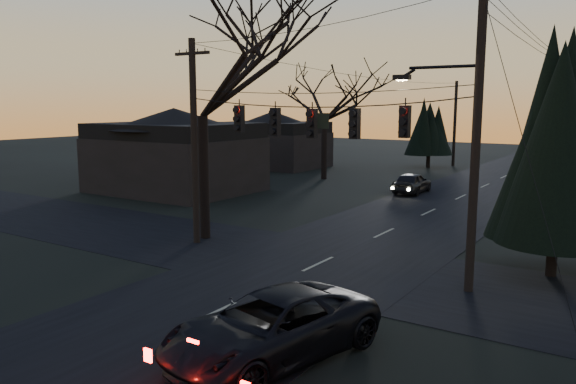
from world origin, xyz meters
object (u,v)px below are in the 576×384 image
Objects in this scene: utility_pole_far_l at (453,166)px; bare_tree_left at (201,65)px; utility_pole_right at (468,291)px; evergreen_right at (560,145)px; suv_near at (272,327)px; utility_pole_left at (197,243)px; utility_pole_far_r at (576,185)px; sedan_oncoming_a at (412,183)px.

utility_pole_far_l is 0.75× the size of bare_tree_left.
evergreen_right is at bearing 58.83° from utility_pole_right.
utility_pole_far_l reaches higher than suv_near.
utility_pole_right reaches higher than utility_pole_far_l.
utility_pole_left and utility_pole_far_r have the same top height.
utility_pole_right is at bearing 84.96° from suv_near.
utility_pole_right reaches higher than suv_near.
utility_pole_left is 0.79× the size of bare_tree_left.
bare_tree_left is at bearing -113.44° from utility_pole_far_r.
bare_tree_left is at bearing -170.35° from evergreen_right.
evergreen_right reaches higher than utility_pole_left.
evergreen_right is (1.92, -24.82, 4.52)m from utility_pole_far_r.
sedan_oncoming_a is (3.07, 16.99, -6.80)m from bare_tree_left.
utility_pole_far_r is at bearing 94.43° from evergreen_right.
utility_pole_right is at bearing -121.17° from evergreen_right.
sedan_oncoming_a is at bearing -130.58° from utility_pole_far_r.
bare_tree_left is (-0.27, -35.15, 7.50)m from utility_pole_far_l.
bare_tree_left is 2.64× the size of sedan_oncoming_a.
utility_pole_far_l is at bearing 107.72° from utility_pole_right.
evergreen_right reaches higher than sedan_oncoming_a.
utility_pole_far_l is at bearing 115.64° from suv_near.
utility_pole_left is 14.51m from evergreen_right.
sedan_oncoming_a is (-10.62, 14.67, -3.82)m from evergreen_right.
sedan_oncoming_a is (2.80, 17.84, 0.69)m from utility_pole_left.
utility_pole_far_r is 1.55× the size of suv_near.
utility_pole_far_r reaches higher than suv_near.
sedan_oncoming_a is at bearing -81.23° from utility_pole_far_l.
utility_pole_left is 1.06× the size of utility_pole_far_l.
utility_pole_far_r is 0.79× the size of bare_tree_left.
sedan_oncoming_a is at bearing 117.74° from suv_near.
bare_tree_left reaches higher than sedan_oncoming_a.
utility_pole_far_r is at bearing 90.00° from utility_pole_right.
utility_pole_right is 1.18× the size of utility_pole_far_r.
utility_pole_far_l is (-11.50, 36.00, 0.00)m from utility_pole_right.
utility_pole_far_r is (0.00, 28.00, 0.00)m from utility_pole_right.
utility_pole_right reaches higher than utility_pole_left.
utility_pole_left is 7.55m from bare_tree_left.
bare_tree_left is 18.56m from sedan_oncoming_a.
suv_near reaches higher than sedan_oncoming_a.
utility_pole_far_l is at bearing 90.00° from utility_pole_left.
bare_tree_left is (-11.77, -27.15, 7.50)m from utility_pole_far_r.
suv_near is 25.90m from sedan_oncoming_a.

